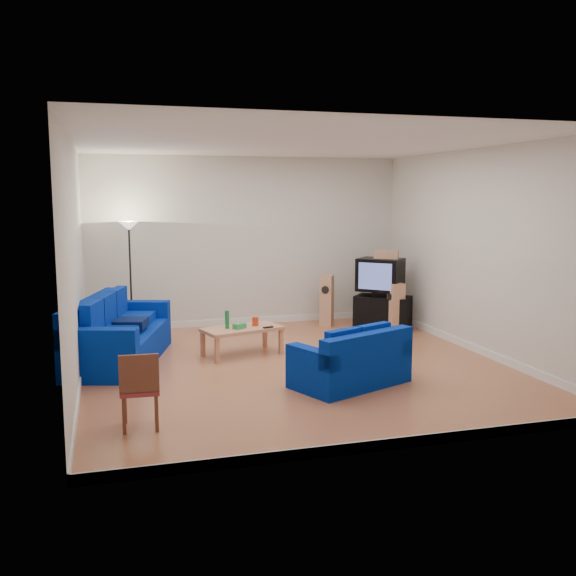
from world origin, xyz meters
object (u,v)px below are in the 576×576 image
object	(u,v)px
television	(380,275)
tv_stand	(383,312)
coffee_table	(242,331)
sofa_loveseat	(353,364)
sofa_three_seat	(116,339)

from	to	relation	value
television	tv_stand	bearing A→B (deg)	2.68
coffee_table	tv_stand	distance (m)	3.23
sofa_loveseat	tv_stand	size ratio (longest dim) A/B	1.71
television	sofa_three_seat	bearing A→B (deg)	-122.87
sofa_three_seat	tv_stand	world-z (taller)	sofa_three_seat
coffee_table	television	distance (m)	3.26
sofa_loveseat	television	size ratio (longest dim) A/B	1.76
sofa_loveseat	television	world-z (taller)	television
sofa_loveseat	television	xyz separation A→B (m)	(1.86, 3.32, 0.73)
sofa_three_seat	television	bearing A→B (deg)	120.23
tv_stand	television	world-z (taller)	television
coffee_table	television	size ratio (longest dim) A/B	1.37
sofa_loveseat	television	bearing A→B (deg)	37.91
coffee_table	television	xyz separation A→B (m)	(2.92, 1.33, 0.62)
sofa_three_seat	sofa_loveseat	xyz separation A→B (m)	(2.96, -2.11, -0.07)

